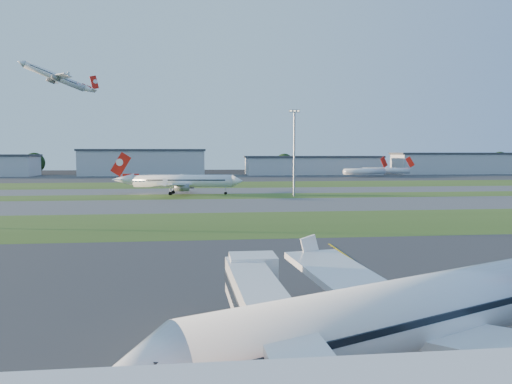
{
  "coord_description": "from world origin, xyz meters",
  "views": [
    {
      "loc": [
        -13.43,
        -38.67,
        13.02
      ],
      "look_at": [
        -4.64,
        37.35,
        7.0
      ],
      "focal_mm": 35.0,
      "sensor_mm": 36.0,
      "label": 1
    }
  ],
  "objects": [
    {
      "name": "ground",
      "position": [
        0.0,
        0.0,
        0.0
      ],
      "size": [
        700.0,
        700.0,
        0.0
      ],
      "primitive_type": "plane",
      "color": "black",
      "rests_on": "ground"
    },
    {
      "name": "apron_near",
      "position": [
        0.0,
        0.0,
        0.01
      ],
      "size": [
        300.0,
        70.0,
        0.01
      ],
      "primitive_type": "cube",
      "color": "#333335",
      "rests_on": "ground"
    },
    {
      "name": "grass_strip_a",
      "position": [
        0.0,
        52.0,
        0.01
      ],
      "size": [
        300.0,
        34.0,
        0.01
      ],
      "primitive_type": "cube",
      "color": "#35511B",
      "rests_on": "ground"
    },
    {
      "name": "taxiway_a",
      "position": [
        0.0,
        85.0,
        0.01
      ],
      "size": [
        300.0,
        32.0,
        0.01
      ],
      "primitive_type": "cube",
      "color": "#515154",
      "rests_on": "ground"
    },
    {
      "name": "grass_strip_b",
      "position": [
        0.0,
        110.0,
        0.01
      ],
      "size": [
        300.0,
        18.0,
        0.01
      ],
      "primitive_type": "cube",
      "color": "#35511B",
      "rests_on": "ground"
    },
    {
      "name": "taxiway_b",
      "position": [
        0.0,
        132.0,
        0.01
      ],
      "size": [
        300.0,
        26.0,
        0.01
      ],
      "primitive_type": "cube",
      "color": "#515154",
      "rests_on": "ground"
    },
    {
      "name": "grass_strip_c",
      "position": [
        0.0,
        165.0,
        0.01
      ],
      "size": [
        300.0,
        40.0,
        0.01
      ],
      "primitive_type": "cube",
      "color": "#35511B",
      "rests_on": "ground"
    },
    {
      "name": "apron_far",
      "position": [
        0.0,
        225.0,
        0.01
      ],
      "size": [
        400.0,
        80.0,
        0.01
      ],
      "primitive_type": "cube",
      "color": "#333335",
      "rests_on": "ground"
    },
    {
      "name": "yellow_line",
      "position": [
        5.0,
        0.0,
        0.0
      ],
      "size": [
        0.25,
        60.0,
        0.02
      ],
      "primitive_type": "cube",
      "color": "gold",
      "rests_on": "ground"
    },
    {
      "name": "jet_bridge",
      "position": [
        -9.81,
        -15.24,
        4.01
      ],
      "size": [
        4.2,
        26.9,
        6.2
      ],
      "color": "silver",
      "rests_on": "ground"
    },
    {
      "name": "airliner_parked",
      "position": [
        0.11,
        -12.57,
        4.22
      ],
      "size": [
        36.07,
        30.7,
        12.02
      ],
      "rotation": [
        0.0,
        0.0,
        0.42
      ],
      "color": "white",
      "rests_on": "ground"
    },
    {
      "name": "airliner_taxiing",
      "position": [
        -18.57,
        118.12,
        4.16
      ],
      "size": [
        37.93,
        32.01,
        11.85
      ],
      "rotation": [
        0.0,
        0.0,
        3.02
      ],
      "color": "white",
      "rests_on": "ground"
    },
    {
      "name": "airliner_departing",
      "position": [
        -79.7,
        208.65,
        48.7
      ],
      "size": [
        31.45,
        26.93,
        10.75
      ],
      "rotation": [
        0.0,
        0.0,
        0.48
      ],
      "color": "white"
    },
    {
      "name": "mini_jet_near",
      "position": [
        74.49,
        217.59,
        3.28
      ],
      "size": [
        27.52,
        11.74,
        9.48
      ],
      "rotation": [
        0.0,
        0.0,
        0.34
      ],
      "color": "white",
      "rests_on": "ground"
    },
    {
      "name": "mini_jet_far",
      "position": [
        90.68,
        229.16,
        3.28
      ],
      "size": [
        28.09,
        9.73,
        9.48
      ],
      "rotation": [
        0.0,
        0.0,
        -0.26
      ],
      "color": "white",
      "rests_on": "ground"
    },
    {
      "name": "light_mast_centre",
      "position": [
        15.0,
        108.0,
        14.81
      ],
      "size": [
        3.2,
        0.7,
        25.8
      ],
      "color": "gray",
      "rests_on": "ground"
    },
    {
      "name": "hangar_west",
      "position": [
        -45.0,
        255.0,
        7.64
      ],
      "size": [
        71.4,
        23.0,
        15.2
      ],
      "color": "#A5A8AD",
      "rests_on": "ground"
    },
    {
      "name": "hangar_east",
      "position": [
        55.0,
        255.0,
        5.64
      ],
      "size": [
        81.6,
        23.0,
        11.2
      ],
      "color": "#A5A8AD",
      "rests_on": "ground"
    },
    {
      "name": "hangar_far_east",
      "position": [
        155.0,
        255.0,
        6.64
      ],
      "size": [
        96.9,
        23.0,
        13.2
      ],
      "color": "#A5A8AD",
      "rests_on": "ground"
    },
    {
      "name": "tree_west",
      "position": [
        -110.0,
        270.0,
        7.14
      ],
      "size": [
        12.1,
        12.1,
        13.2
      ],
      "color": "black",
      "rests_on": "ground"
    },
    {
      "name": "tree_mid_west",
      "position": [
        -20.0,
        266.0,
        5.84
      ],
      "size": [
        9.9,
        9.9,
        10.8
      ],
      "color": "black",
      "rests_on": "ground"
    },
    {
      "name": "tree_mid_east",
      "position": [
        40.0,
        269.0,
        6.81
      ],
      "size": [
        11.55,
        11.55,
        12.6
      ],
      "color": "black",
      "rests_on": "ground"
    },
    {
      "name": "tree_east",
      "position": [
        115.0,
        267.0,
        6.16
      ],
      "size": [
        10.45,
        10.45,
        11.4
      ],
      "color": "black",
      "rests_on": "ground"
    },
    {
      "name": "tree_far_east",
      "position": [
        185.0,
        271.0,
        7.46
      ],
      "size": [
        12.65,
        12.65,
        13.8
      ],
      "color": "black",
      "rests_on": "ground"
    }
  ]
}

